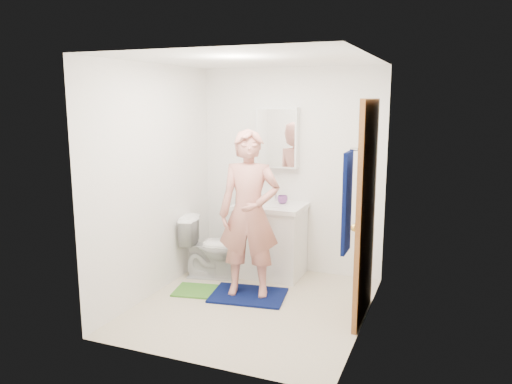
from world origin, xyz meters
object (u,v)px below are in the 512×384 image
medicine_cabinet (277,138)px  man (249,214)px  soap_dispenser (254,196)px  toothbrush_cup (283,200)px  toilet (212,247)px  vanity_cabinet (270,242)px  towel (347,203)px

medicine_cabinet → man: size_ratio=0.41×
medicine_cabinet → soap_dispenser: bearing=-122.3°
toothbrush_cup → man: 0.76m
soap_dispenser → medicine_cabinet: bearing=57.7°
soap_dispenser → toilet: bearing=-147.7°
vanity_cabinet → toilet: (-0.59, -0.32, -0.04)m
medicine_cabinet → soap_dispenser: size_ratio=3.77×
man → soap_dispenser: bearing=93.7°
man → toilet: bearing=136.0°
vanity_cabinet → man: bearing=-88.5°
vanity_cabinet → medicine_cabinet: 1.22m
medicine_cabinet → towel: 2.11m
toilet → medicine_cabinet: bearing=-60.9°
vanity_cabinet → toothbrush_cup: 0.52m
toilet → toothbrush_cup: (0.71, 0.40, 0.54)m
vanity_cabinet → toothbrush_cup: (0.12, 0.08, 0.50)m
vanity_cabinet → medicine_cabinet: bearing=90.0°
vanity_cabinet → man: man is taller
toilet → soap_dispenser: 0.76m
medicine_cabinet → vanity_cabinet: bearing=-90.0°
vanity_cabinet → toothbrush_cup: size_ratio=6.71×
towel → toothbrush_cup: (-1.06, 1.56, -0.35)m
medicine_cabinet → man: (0.02, -0.90, -0.71)m
soap_dispenser → man: bearing=-72.7°
soap_dispenser → man: size_ratio=0.11×
vanity_cabinet → soap_dispenser: size_ratio=4.31×
towel → toothbrush_cup: towel is taller
medicine_cabinet → toothbrush_cup: (0.12, -0.15, -0.70)m
toilet → man: bearing=-133.7°
towel → soap_dispenser: bearing=133.5°
toothbrush_cup → vanity_cabinet: bearing=-146.9°
toothbrush_cup → man: (-0.10, -0.76, -0.01)m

